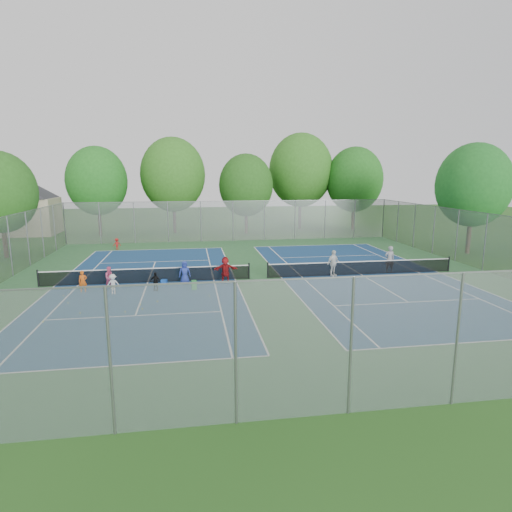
{
  "coord_description": "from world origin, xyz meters",
  "views": [
    {
      "loc": [
        -4.3,
        -26.57,
        6.72
      ],
      "look_at": [
        0.0,
        1.0,
        1.3
      ],
      "focal_mm": 30.0,
      "sensor_mm": 36.0,
      "label": 1
    }
  ],
  "objects": [
    {
      "name": "fence_east",
      "position": [
        16.0,
        0.0,
        2.0
      ],
      "size": [
        0.1,
        32.0,
        4.0
      ],
      "primitive_type": "cube",
      "rotation": [
        0.0,
        0.0,
        1.57
      ],
      "color": "gray",
      "rests_on": "ground"
    },
    {
      "name": "tennis_ball_6",
      "position": [
        -10.71,
        -3.88,
        0.03
      ],
      "size": [
        0.07,
        0.07,
        0.07
      ],
      "primitive_type": "sphere",
      "color": "#ADD231",
      "rests_on": "ground"
    },
    {
      "name": "tennis_ball_3",
      "position": [
        -8.62,
        -4.92,
        0.03
      ],
      "size": [
        0.07,
        0.07,
        0.07
      ],
      "primitive_type": "sphere",
      "color": "gold",
      "rests_on": "ground"
    },
    {
      "name": "tennis_ball_1",
      "position": [
        -3.35,
        -3.67,
        0.03
      ],
      "size": [
        0.07,
        0.07,
        0.07
      ],
      "primitive_type": "sphere",
      "color": "#CDEC37",
      "rests_on": "ground"
    },
    {
      "name": "ground",
      "position": [
        0.0,
        0.0,
        0.0
      ],
      "size": [
        120.0,
        120.0,
        0.0
      ],
      "primitive_type": "plane",
      "color": "#24551A",
      "rests_on": "ground"
    },
    {
      "name": "tennis_ball_7",
      "position": [
        -6.12,
        -4.3,
        0.03
      ],
      "size": [
        0.07,
        0.07,
        0.07
      ],
      "primitive_type": "sphere",
      "color": "gold",
      "rests_on": "ground"
    },
    {
      "name": "student_c",
      "position": [
        -8.67,
        -2.32,
        0.58
      ],
      "size": [
        0.78,
        0.49,
        1.16
      ],
      "primitive_type": "imported",
      "rotation": [
        0.0,
        0.0,
        0.07
      ],
      "color": "silver",
      "rests_on": "ground"
    },
    {
      "name": "fence_north",
      "position": [
        0.0,
        16.0,
        2.0
      ],
      "size": [
        32.0,
        0.1,
        4.0
      ],
      "primitive_type": "cube",
      "color": "gray",
      "rests_on": "ground"
    },
    {
      "name": "tree_nr",
      "position": [
        9.0,
        24.0,
        7.04
      ],
      "size": [
        7.6,
        7.6,
        11.42
      ],
      "color": "#443326",
      "rests_on": "ground"
    },
    {
      "name": "fence_south",
      "position": [
        0.0,
        -16.0,
        2.0
      ],
      "size": [
        32.0,
        0.1,
        4.0
      ],
      "primitive_type": "cube",
      "color": "gray",
      "rests_on": "ground"
    },
    {
      "name": "net_right",
      "position": [
        7.0,
        0.0,
        0.46
      ],
      "size": [
        12.87,
        0.1,
        0.91
      ],
      "primitive_type": "cube",
      "color": "black",
      "rests_on": "ground"
    },
    {
      "name": "student_d",
      "position": [
        -6.37,
        -1.94,
        0.55
      ],
      "size": [
        0.69,
        0.46,
        1.1
      ],
      "primitive_type": "imported",
      "rotation": [
        0.0,
        0.0,
        -0.33
      ],
      "color": "black",
      "rests_on": "ground"
    },
    {
      "name": "tree_nw",
      "position": [
        -14.0,
        22.0,
        5.89
      ],
      "size": [
        6.4,
        6.4,
        9.58
      ],
      "color": "#443326",
      "rests_on": "ground"
    },
    {
      "name": "student_e",
      "position": [
        -4.69,
        -0.66,
        0.72
      ],
      "size": [
        0.73,
        0.5,
        1.44
      ],
      "primitive_type": "imported",
      "rotation": [
        0.0,
        0.0,
        0.05
      ],
      "color": "#2A3C9C",
      "rests_on": "ground"
    },
    {
      "name": "tennis_ball_5",
      "position": [
        -6.94,
        -4.72,
        0.03
      ],
      "size": [
        0.07,
        0.07,
        0.07
      ],
      "primitive_type": "sphere",
      "color": "#CDE635",
      "rests_on": "ground"
    },
    {
      "name": "instructor",
      "position": [
        9.18,
        0.37,
        0.92
      ],
      "size": [
        0.7,
        0.48,
        1.85
      ],
      "primitive_type": "imported",
      "rotation": [
        0.0,
        0.0,
        3.08
      ],
      "color": "gray",
      "rests_on": "ground"
    },
    {
      "name": "court_right",
      "position": [
        7.0,
        0.0,
        0.02
      ],
      "size": [
        10.97,
        23.77,
        0.01
      ],
      "primitive_type": "cube",
      "color": "navy",
      "rests_on": "court_pad"
    },
    {
      "name": "tree_side_e",
      "position": [
        19.0,
        6.0,
        5.74
      ],
      "size": [
        6.0,
        6.0,
        9.2
      ],
      "color": "#443326",
      "rests_on": "ground"
    },
    {
      "name": "tennis_ball_0",
      "position": [
        -11.34,
        -2.37,
        0.03
      ],
      "size": [
        0.07,
        0.07,
        0.07
      ],
      "primitive_type": "sphere",
      "color": "gold",
      "rests_on": "ground"
    },
    {
      "name": "teen_court_b",
      "position": [
        4.99,
        -0.08,
        0.88
      ],
      "size": [
        1.11,
        0.86,
        1.75
      ],
      "primitive_type": "imported",
      "rotation": [
        0.0,
        0.0,
        0.49
      ],
      "color": "white",
      "rests_on": "ground"
    },
    {
      "name": "tennis_ball_4",
      "position": [
        -7.55,
        -5.81,
        0.03
      ],
      "size": [
        0.07,
        0.07,
        0.07
      ],
      "primitive_type": "sphere",
      "color": "#AFC12C",
      "rests_on": "ground"
    },
    {
      "name": "court_left",
      "position": [
        -7.0,
        0.0,
        0.02
      ],
      "size": [
        10.97,
        23.77,
        0.01
      ],
      "primitive_type": "cube",
      "color": "navy",
      "rests_on": "court_pad"
    },
    {
      "name": "house",
      "position": [
        -22.0,
        24.0,
        4.21
      ],
      "size": [
        11.03,
        11.03,
        7.3
      ],
      "color": "#B7A88C",
      "rests_on": "ground"
    },
    {
      "name": "student_a",
      "position": [
        -10.45,
        -1.6,
        0.62
      ],
      "size": [
        0.51,
        0.4,
        1.25
      ],
      "primitive_type": "imported",
      "rotation": [
        0.0,
        0.0,
        0.25
      ],
      "color": "orange",
      "rests_on": "ground"
    },
    {
      "name": "tree_nc",
      "position": [
        2.0,
        21.0,
        5.39
      ],
      "size": [
        6.0,
        6.0,
        8.85
      ],
      "color": "#443326",
      "rests_on": "ground"
    },
    {
      "name": "student_f",
      "position": [
        -2.18,
        -0.6,
        0.81
      ],
      "size": [
        1.51,
        0.51,
        1.62
      ],
      "primitive_type": "imported",
      "rotation": [
        0.0,
        0.0,
        0.02
      ],
      "color": "maroon",
      "rests_on": "ground"
    },
    {
      "name": "tree_ne",
      "position": [
        15.0,
        22.0,
        5.97
      ],
      "size": [
        6.6,
        6.6,
        9.77
      ],
      "color": "#443326",
      "rests_on": "ground"
    },
    {
      "name": "tennis_ball_2",
      "position": [
        -6.77,
        -5.48,
        0.03
      ],
      "size": [
        0.07,
        0.07,
        0.07
      ],
      "primitive_type": "sphere",
      "color": "#C0CE30",
      "rests_on": "ground"
    },
    {
      "name": "tennis_ball_10",
      "position": [
        -8.89,
        -1.14,
        0.03
      ],
      "size": [
        0.07,
        0.07,
        0.07
      ],
      "primitive_type": "sphere",
      "color": "gold",
      "rests_on": "ground"
    },
    {
      "name": "ball_crate",
      "position": [
        -5.97,
        -0.49,
        0.14
      ],
      "size": [
        0.39,
        0.39,
        0.28
      ],
      "primitive_type": "cube",
      "rotation": [
        0.0,
        0.0,
        -0.21
      ],
      "color": "blue",
      "rests_on": "ground"
    },
    {
      "name": "tree_nl",
      "position": [
        -6.0,
        23.0,
        6.54
      ],
      "size": [
        7.2,
        7.2,
        10.69
      ],
      "color": "#443326",
      "rests_on": "ground"
    },
    {
      "name": "tennis_ball_11",
      "position": [
        -11.05,
        -6.72,
        0.03
      ],
      "size": [
        0.07,
        0.07,
        0.07
      ],
      "primitive_type": "sphere",
      "color": "#D3ED37",
      "rests_on": "ground"
    },
    {
      "name": "court_pad",
      "position": [
        0.0,
        0.0,
        0.01
      ],
      "size": [
        32.0,
        32.0,
        0.01
      ],
      "primitive_type": "cube",
      "color": "#2F6435",
      "rests_on": "ground"
    },
    {
      "name": "student_b",
      "position": [
        -9.05,
        -1.03,
        0.66
      ],
      "size": [
        0.77,
        0.69,
        1.32
      ],
      "primitive_type": "imported",
      "rotation": [
        0.0,
        0.0,
        0.33
      ],
      "color": "#F65F8F",
      "rests_on": "ground"
    },
    {
      "name": "tennis_ball_9",
      "position": [
        -8.94,
        -1.32,
        0.03
      ],
      "size": [
        0.07,
        0.07,
        0.07
      ],
      "primitive_type": "sphere",
      "color": "#EEF438",
      "rests_on": "ground"
    },
    {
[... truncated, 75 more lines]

